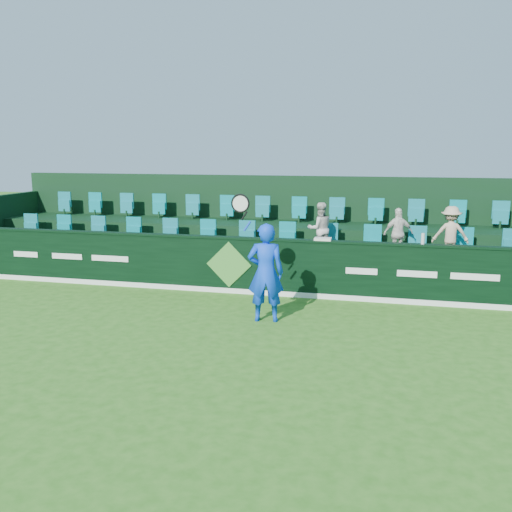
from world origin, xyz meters
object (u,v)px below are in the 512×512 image
(tennis_player, at_px, (265,272))
(drinks_bottle, at_px, (423,239))
(towel, at_px, (323,239))
(spectator_left, at_px, (320,229))
(spectator_right, at_px, (451,234))
(spectator_middle, at_px, (398,233))

(tennis_player, distance_m, drinks_bottle, 3.71)
(tennis_player, relative_size, towel, 6.88)
(tennis_player, xyz_separation_m, spectator_left, (0.66, 3.16, 0.45))
(tennis_player, height_order, spectator_right, tennis_player)
(spectator_middle, xyz_separation_m, towel, (-1.66, -1.12, -0.03))
(spectator_left, relative_size, drinks_bottle, 5.36)
(spectator_middle, xyz_separation_m, drinks_bottle, (0.52, -1.12, 0.07))
(spectator_middle, xyz_separation_m, spectator_right, (1.19, 0.00, 0.04))
(spectator_left, distance_m, spectator_right, 3.07)
(spectator_left, distance_m, towel, 1.14)
(spectator_left, relative_size, spectator_right, 1.01)
(tennis_player, distance_m, towel, 2.25)
(tennis_player, distance_m, spectator_middle, 4.07)
(towel, bearing_deg, spectator_left, 100.99)
(spectator_left, distance_m, drinks_bottle, 2.65)
(towel, bearing_deg, spectator_right, 21.43)
(spectator_left, height_order, spectator_middle, spectator_left)
(tennis_player, distance_m, spectator_left, 3.26)
(spectator_middle, relative_size, towel, 3.18)
(towel, bearing_deg, drinks_bottle, 0.00)
(tennis_player, relative_size, spectator_middle, 2.16)
(spectator_middle, bearing_deg, spectator_right, 161.63)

